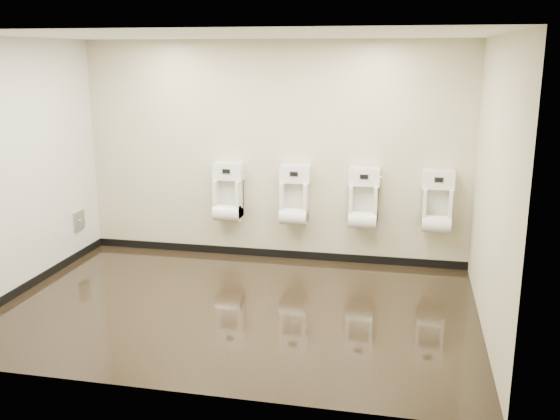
% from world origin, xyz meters
% --- Properties ---
extents(ground, '(5.00, 3.50, 0.00)m').
position_xyz_m(ground, '(0.00, 0.00, 0.00)').
color(ground, black).
rests_on(ground, ground).
extents(ceiling, '(5.00, 3.50, 0.00)m').
position_xyz_m(ceiling, '(0.00, 0.00, 2.80)').
color(ceiling, white).
extents(back_wall, '(5.00, 0.02, 2.80)m').
position_xyz_m(back_wall, '(0.00, 1.75, 1.40)').
color(back_wall, beige).
rests_on(back_wall, ground).
extents(front_wall, '(5.00, 0.02, 2.80)m').
position_xyz_m(front_wall, '(0.00, -1.75, 1.40)').
color(front_wall, beige).
rests_on(front_wall, ground).
extents(left_wall, '(0.02, 3.50, 2.80)m').
position_xyz_m(left_wall, '(-2.50, 0.00, 1.40)').
color(left_wall, beige).
rests_on(left_wall, ground).
extents(right_wall, '(0.02, 3.50, 2.80)m').
position_xyz_m(right_wall, '(2.50, 0.00, 1.40)').
color(right_wall, beige).
rests_on(right_wall, ground).
extents(tile_overlay_left, '(0.01, 3.50, 2.80)m').
position_xyz_m(tile_overlay_left, '(-2.50, 0.00, 1.40)').
color(tile_overlay_left, silver).
rests_on(tile_overlay_left, ground).
extents(skirting_back, '(5.00, 0.02, 0.10)m').
position_xyz_m(skirting_back, '(0.00, 1.74, 0.05)').
color(skirting_back, black).
rests_on(skirting_back, ground).
extents(skirting_left, '(0.02, 3.50, 0.10)m').
position_xyz_m(skirting_left, '(-2.49, 0.00, 0.05)').
color(skirting_left, black).
rests_on(skirting_left, ground).
extents(access_panel, '(0.04, 0.25, 0.25)m').
position_xyz_m(access_panel, '(-2.48, 1.20, 0.50)').
color(access_panel, '#9E9EA3').
rests_on(access_panel, left_wall).
extents(urinal_0, '(0.40, 0.30, 0.74)m').
position_xyz_m(urinal_0, '(-0.57, 1.62, 0.83)').
color(urinal_0, white).
rests_on(urinal_0, back_wall).
extents(urinal_1, '(0.40, 0.30, 0.74)m').
position_xyz_m(urinal_1, '(0.31, 1.62, 0.83)').
color(urinal_1, white).
rests_on(urinal_1, back_wall).
extents(urinal_2, '(0.40, 0.30, 0.74)m').
position_xyz_m(urinal_2, '(1.18, 1.62, 0.83)').
color(urinal_2, white).
rests_on(urinal_2, back_wall).
extents(urinal_3, '(0.40, 0.30, 0.74)m').
position_xyz_m(urinal_3, '(2.07, 1.62, 0.83)').
color(urinal_3, white).
rests_on(urinal_3, back_wall).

